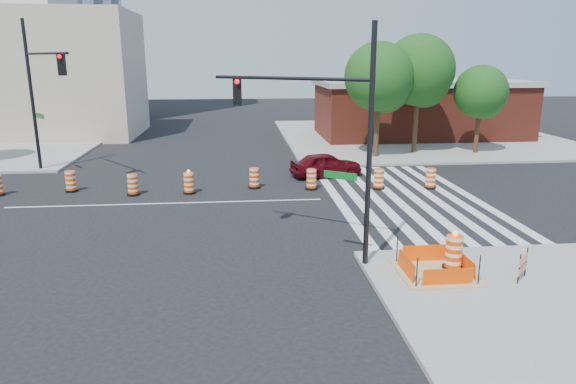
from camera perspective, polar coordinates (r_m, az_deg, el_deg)
ground at (r=23.74m, az=-13.31°, el=-1.24°), size 120.00×120.00×0.00m
sidewalk_ne at (r=43.68m, az=14.23°, el=6.01°), size 22.00×22.00×0.15m
crosswalk_east at (r=24.74m, az=12.69°, el=-0.54°), size 6.75×13.50×0.01m
lane_centerline at (r=23.74m, az=-13.31°, el=-1.23°), size 14.00×0.12×0.01m
excavation_pit at (r=16.02m, az=16.03°, el=-8.45°), size 2.20×2.20×0.90m
brick_storefront at (r=43.41m, az=14.42°, el=8.93°), size 16.50×8.50×4.60m
beige_midrise at (r=47.19m, az=-25.06°, el=11.74°), size 14.00×10.00×10.00m
red_coupe at (r=28.25m, az=4.25°, el=3.05°), size 4.19×2.48×1.34m
signal_pole_se at (r=15.79m, az=3.93°, el=7.68°), size 4.63×3.11×7.22m
signal_pole_nw at (r=30.75m, az=-25.84°, el=10.87°), size 3.84×5.11×8.27m
pit_drum at (r=16.30m, az=17.92°, el=-6.53°), size 0.63×0.63×1.23m
barricade at (r=16.29m, az=24.65°, el=-7.29°), size 0.57×0.56×0.89m
tree_north_c at (r=33.40m, az=10.10°, el=12.08°), size 4.33×4.33×7.37m
tree_north_d at (r=35.38m, az=14.37°, el=12.56°), size 4.64×4.64×7.89m
tree_north_e at (r=36.62m, az=20.64°, el=10.06°), size 3.48×3.48×5.92m
median_drum_2 at (r=27.16m, az=-22.99°, el=1.02°), size 0.60×0.60×1.02m
median_drum_3 at (r=25.45m, az=-16.86°, el=0.71°), size 0.60×0.60×1.02m
median_drum_4 at (r=25.11m, az=-10.94°, el=0.92°), size 0.60×0.60×1.18m
median_drum_5 at (r=25.75m, az=-3.77°, el=1.48°), size 0.60×0.60×1.02m
median_drum_6 at (r=25.47m, az=2.62°, el=1.34°), size 0.60×0.60×1.02m
median_drum_7 at (r=25.91m, az=10.06°, el=1.36°), size 0.60×0.60×1.02m
median_drum_8 at (r=26.61m, az=15.56°, el=1.40°), size 0.60×0.60×1.02m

